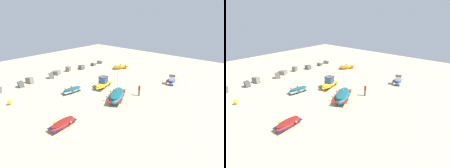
# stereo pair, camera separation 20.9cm
# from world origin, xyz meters

# --- Properties ---
(ground_plane) EXTENTS (59.43, 59.43, 0.00)m
(ground_plane) POSITION_xyz_m (0.00, 0.00, 0.00)
(ground_plane) COLOR #C6B289
(fishing_boat_0) EXTENTS (3.51, 2.77, 0.85)m
(fishing_boat_0) POSITION_xyz_m (10.65, 4.09, 0.40)
(fishing_boat_0) COLOR gold
(fishing_boat_0) RESTS_ON ground_plane
(fishing_boat_1) EXTENTS (3.95, 2.33, 2.84)m
(fishing_boat_1) POSITION_xyz_m (0.77, -0.12, 0.59)
(fishing_boat_1) COLOR gold
(fishing_boat_1) RESTS_ON ground_plane
(fishing_boat_2) EXTENTS (4.87, 3.82, 4.27)m
(fishing_boat_2) POSITION_xyz_m (-1.20, -4.60, 0.63)
(fishing_boat_2) COLOR #1E6670
(fishing_boat_2) RESTS_ON ground_plane
(fishing_boat_3) EXTENTS (3.26, 1.89, 0.81)m
(fishing_boat_3) POSITION_xyz_m (-3.66, 2.04, 0.39)
(fishing_boat_3) COLOR #1E6670
(fishing_boat_3) RESTS_ON ground_plane
(fishing_boat_4) EXTENTS (3.22, 1.52, 0.76)m
(fishing_boat_4) POSITION_xyz_m (-9.78, -4.29, 0.38)
(fishing_boat_4) COLOR maroon
(fishing_boat_4) RESTS_ON ground_plane
(fishing_boat_5) EXTENTS (3.51, 2.33, 1.56)m
(fishing_boat_5) POSITION_xyz_m (9.70, -7.72, 0.50)
(fishing_boat_5) COLOR #2D4C9E
(fishing_boat_5) RESTS_ON ground_plane
(person_walking) EXTENTS (0.32, 0.32, 1.71)m
(person_walking) POSITION_xyz_m (1.94, -6.19, 0.98)
(person_walking) COLOR brown
(person_walking) RESTS_ON ground_plane
(breakwater_rocks) EXTENTS (23.20, 2.69, 1.32)m
(breakwater_rocks) POSITION_xyz_m (-1.01, 10.41, 0.45)
(breakwater_rocks) COLOR slate
(breakwater_rocks) RESTS_ON ground_plane
(mooring_buoy_0) EXTENTS (0.55, 0.55, 0.70)m
(mooring_buoy_0) POSITION_xyz_m (-11.44, 5.05, 0.42)
(mooring_buoy_0) COLOR #3F3F42
(mooring_buoy_0) RESTS_ON ground_plane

